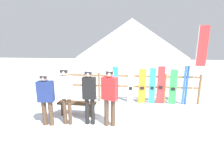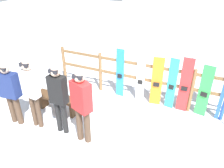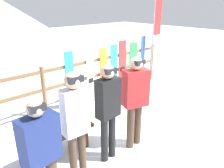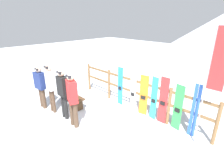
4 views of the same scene
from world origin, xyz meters
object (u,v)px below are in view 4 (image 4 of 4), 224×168
Objects in this scene: bench at (71,98)px; snowboard_red at (163,101)px; snowboard_blue at (120,86)px; snowboard_cyan at (154,99)px; person_red at (72,96)px; snowboard_orange at (144,96)px; snowboard_green at (178,108)px; person_black at (63,90)px; person_navy at (41,85)px; ski_pair_blue at (194,111)px; person_white at (50,84)px; snowboard_white at (133,92)px; rental_flag at (213,74)px.

snowboard_red is (3.11, 1.48, 0.44)m from bench.
snowboard_cyan is (1.54, -0.00, -0.01)m from snowboard_blue.
snowboard_orange is at bearing 63.14° from person_red.
snowboard_red is 0.50m from snowboard_green.
person_black is 2.23m from snowboard_blue.
ski_pair_blue is (4.77, 2.34, -0.12)m from person_navy.
person_white is 1.11× the size of ski_pair_blue.
person_black is 1.24× the size of snowboard_white.
person_black is at bearing -105.99° from snowboard_blue.
person_navy is 0.52× the size of rental_flag.
snowboard_cyan reaches higher than snowboard_green.
person_red is at bearing -137.38° from snowboard_green.
snowboard_green reaches higher than bench.
snowboard_blue is 2.38m from snowboard_green.
person_navy is at bearing -148.35° from snowboard_red.
snowboard_blue reaches higher than snowboard_green.
snowboard_cyan is (2.85, 2.22, -0.34)m from person_white.
person_red is 1.09× the size of ski_pair_blue.
snowboard_white is 0.87× the size of ski_pair_blue.
snowboard_cyan is (0.89, 0.00, 0.05)m from snowboard_white.
rental_flag reaches higher than snowboard_blue.
person_white is 1.18× the size of snowboard_blue.
person_black is 1.16× the size of snowboard_cyan.
snowboard_cyan reaches higher than bench.
rental_flag reaches higher than snowboard_orange.
person_white is at bearing -149.00° from snowboard_green.
snowboard_blue is 1.05× the size of snowboard_green.
person_navy reaches higher than ski_pair_blue.
rental_flag reaches higher than person_black.
person_red is at bearing -3.68° from person_black.
snowboard_green is at bearing 22.32° from bench.
snowboard_green is (3.00, 2.13, -0.31)m from person_black.
person_black is 2.77m from snowboard_orange.
person_red reaches higher than snowboard_white.
snowboard_orange is 0.41m from snowboard_cyan.
snowboard_blue is 1.54m from snowboard_cyan.
bench is at bearing -157.68° from snowboard_green.
snowboard_blue is at bearing 180.00° from snowboard_cyan.
person_red is 2.66m from snowboard_cyan.
snowboard_red reaches higher than bench.
person_black is (0.62, -0.65, 0.69)m from bench.
person_red is 1.26× the size of snowboard_white.
snowboard_white is at bearing 59.43° from person_black.
person_white is at bearing -155.91° from rental_flag.
snowboard_cyan is at bearing 0.01° from snowboard_white.
ski_pair_blue is at bearing 37.43° from person_red.
snowboard_orange is (0.48, 0.00, 0.03)m from snowboard_white.
person_red is (1.34, 0.05, -0.05)m from person_white.
snowboard_green is (3.70, 2.22, -0.36)m from person_white.
person_navy reaches higher than snowboard_green.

